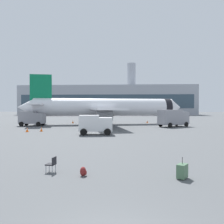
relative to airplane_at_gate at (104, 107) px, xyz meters
name	(u,v)px	position (x,y,z in m)	size (l,w,h in m)	color
airplane_at_gate	(104,107)	(0.00, 0.00, 0.00)	(35.46, 32.25, 10.50)	white
service_truck	(32,118)	(-13.80, -5.62, -2.05)	(4.80, 2.53, 2.90)	gray
fuel_truck	(173,117)	(13.64, -5.75, -1.88)	(6.30, 5.38, 3.20)	gray
cargo_van	(95,124)	(0.68, -19.47, -2.21)	(4.60, 2.76, 2.60)	white
safety_cone_near	(27,130)	(-9.89, -16.71, -3.32)	(0.44, 0.44, 0.69)	#F2590C
safety_cone_mid	(41,129)	(-8.05, -15.84, -3.33)	(0.44, 0.44, 0.67)	#F2590C
safety_cone_far	(147,122)	(9.71, 5.16, -3.33)	(0.44, 0.44, 0.66)	#F2590C
safety_cone_outer	(73,122)	(-7.60, 2.89, -3.29)	(0.44, 0.44, 0.75)	#F2590C
rolling_suitcase	(182,171)	(7.73, -38.49, -3.27)	(0.68, 0.75, 1.10)	#476B4C
traveller_backpack	(83,172)	(2.63, -38.34, -3.42)	(0.36, 0.40, 0.48)	maroon
gate_chair	(52,163)	(0.76, -37.76, -3.16)	(0.55, 0.55, 0.86)	black
terminal_building	(107,100)	(-5.43, 72.96, 3.90)	(89.31, 19.41, 26.87)	#9EA3AD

